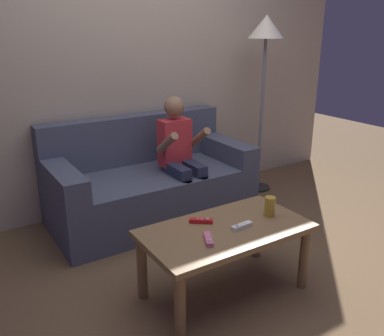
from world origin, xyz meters
name	(u,v)px	position (x,y,z in m)	size (l,w,h in m)	color
ground_plane	(237,275)	(0.00, 0.00, 0.00)	(9.23, 9.23, 0.00)	brown
wall_back	(132,63)	(0.00, 1.51, 1.25)	(4.61, 0.05, 2.50)	#B2A38E
couch	(149,184)	(-0.07, 1.12, 0.29)	(1.63, 0.80, 0.83)	#474C60
person_seated_on_couch	(181,153)	(0.13, 0.93, 0.58)	(0.35, 0.43, 1.02)	#282D47
coffee_table	(225,238)	(-0.18, -0.09, 0.36)	(0.98, 0.54, 0.43)	brown
game_remote_white_near_edge	(242,226)	(-0.10, -0.14, 0.45)	(0.14, 0.04, 0.03)	white
game_remote_pink_center	(208,239)	(-0.35, -0.17, 0.45)	(0.09, 0.14, 0.03)	pink
game_remote_red_far_corner	(201,221)	(-0.26, 0.04, 0.45)	(0.13, 0.11, 0.03)	red
soda_can	(270,206)	(0.15, -0.10, 0.49)	(0.07, 0.07, 0.12)	#B78C2D
floor_lamp	(266,41)	(1.13, 1.11, 1.42)	(0.32, 0.32, 1.64)	black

